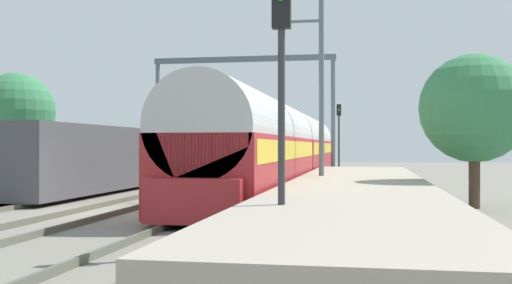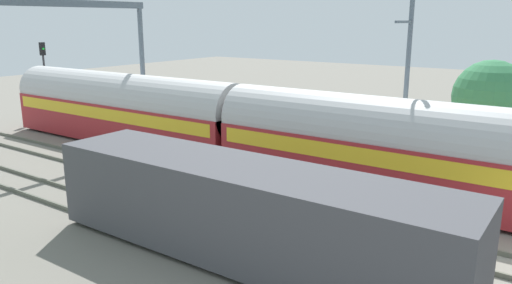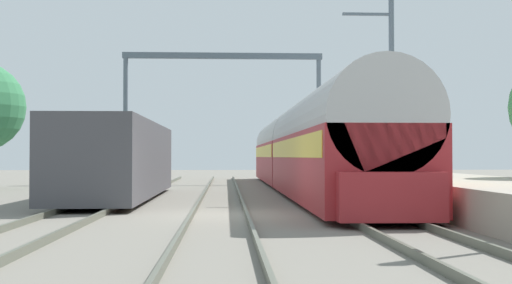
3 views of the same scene
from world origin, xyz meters
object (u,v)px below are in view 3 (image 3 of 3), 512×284
at_px(catenary_gantry, 223,90).
at_px(person_crossing, 312,167).
at_px(freight_car, 119,160).
at_px(railway_signal_far, 299,133).
at_px(passenger_train, 303,149).

bearing_deg(catenary_gantry, person_crossing, -34.30).
bearing_deg(freight_car, railway_signal_far, 68.69).
relative_size(passenger_train, person_crossing, 18.99).
relative_size(passenger_train, railway_signal_far, 6.15).
xyz_separation_m(person_crossing, railway_signal_far, (0.79, 13.37, 2.37)).
relative_size(railway_signal_far, catenary_gantry, 0.44).
distance_m(passenger_train, freight_car, 9.68).
bearing_deg(catenary_gantry, passenger_train, -65.99).
height_order(passenger_train, catenary_gantry, catenary_gantry).
xyz_separation_m(passenger_train, catenary_gantry, (-3.82, 8.58, 3.62)).
height_order(passenger_train, person_crossing, passenger_train).
xyz_separation_m(person_crossing, catenary_gantry, (-4.95, 3.37, 4.57)).
bearing_deg(passenger_train, freight_car, -142.20).
xyz_separation_m(freight_car, railway_signal_far, (9.56, 24.50, 1.93)).
bearing_deg(freight_car, person_crossing, 51.78).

